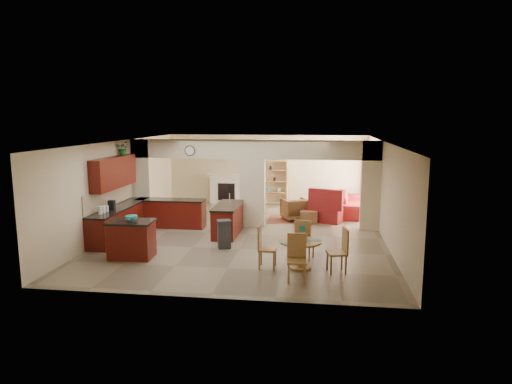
# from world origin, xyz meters

# --- Properties ---
(floor) EXTENTS (10.00, 10.00, 0.00)m
(floor) POSITION_xyz_m (0.00, 0.00, 0.00)
(floor) COLOR #807258
(floor) RESTS_ON ground
(ceiling) EXTENTS (10.00, 10.00, 0.00)m
(ceiling) POSITION_xyz_m (0.00, 0.00, 2.80)
(ceiling) COLOR white
(ceiling) RESTS_ON wall_back
(wall_back) EXTENTS (8.00, 0.00, 8.00)m
(wall_back) POSITION_xyz_m (0.00, 5.00, 1.40)
(wall_back) COLOR beige
(wall_back) RESTS_ON floor
(wall_front) EXTENTS (8.00, 0.00, 8.00)m
(wall_front) POSITION_xyz_m (0.00, -5.00, 1.40)
(wall_front) COLOR beige
(wall_front) RESTS_ON floor
(wall_left) EXTENTS (0.00, 10.00, 10.00)m
(wall_left) POSITION_xyz_m (-4.00, 0.00, 1.40)
(wall_left) COLOR beige
(wall_left) RESTS_ON floor
(wall_right) EXTENTS (0.00, 10.00, 10.00)m
(wall_right) POSITION_xyz_m (4.00, 0.00, 1.40)
(wall_right) COLOR beige
(wall_right) RESTS_ON floor
(partition_left_pier) EXTENTS (0.60, 0.25, 2.80)m
(partition_left_pier) POSITION_xyz_m (-3.70, 1.00, 1.40)
(partition_left_pier) COLOR beige
(partition_left_pier) RESTS_ON floor
(partition_center_pier) EXTENTS (0.80, 0.25, 2.20)m
(partition_center_pier) POSITION_xyz_m (0.00, 1.00, 1.10)
(partition_center_pier) COLOR beige
(partition_center_pier) RESTS_ON floor
(partition_right_pier) EXTENTS (0.60, 0.25, 2.80)m
(partition_right_pier) POSITION_xyz_m (3.70, 1.00, 1.40)
(partition_right_pier) COLOR beige
(partition_right_pier) RESTS_ON floor
(partition_header) EXTENTS (8.00, 0.25, 0.60)m
(partition_header) POSITION_xyz_m (0.00, 1.00, 2.50)
(partition_header) COLOR beige
(partition_header) RESTS_ON partition_center_pier
(kitchen_counter) EXTENTS (2.52, 3.29, 1.48)m
(kitchen_counter) POSITION_xyz_m (-3.26, -0.25, 0.46)
(kitchen_counter) COLOR #410E07
(kitchen_counter) RESTS_ON floor
(upper_cabinets) EXTENTS (0.35, 2.40, 0.90)m
(upper_cabinets) POSITION_xyz_m (-3.82, -0.80, 1.92)
(upper_cabinets) COLOR #410E07
(upper_cabinets) RESTS_ON wall_left
(peninsula) EXTENTS (0.70, 1.85, 0.91)m
(peninsula) POSITION_xyz_m (-0.60, -0.11, 0.46)
(peninsula) COLOR #410E07
(peninsula) RESTS_ON floor
(wall_clock) EXTENTS (0.34, 0.03, 0.34)m
(wall_clock) POSITION_xyz_m (-2.00, 0.85, 2.45)
(wall_clock) COLOR #453017
(wall_clock) RESTS_ON partition_header
(rug) EXTENTS (1.60, 1.30, 0.01)m
(rug) POSITION_xyz_m (1.20, 2.10, 0.01)
(rug) COLOR brown
(rug) RESTS_ON floor
(fireplace) EXTENTS (1.60, 0.35, 1.20)m
(fireplace) POSITION_xyz_m (-1.60, 4.83, 0.61)
(fireplace) COLOR silver
(fireplace) RESTS_ON floor
(shelving_unit) EXTENTS (1.00, 0.32, 1.80)m
(shelving_unit) POSITION_xyz_m (0.35, 4.82, 0.90)
(shelving_unit) COLOR #986634
(shelving_unit) RESTS_ON floor
(window_a) EXTENTS (0.02, 0.90, 1.90)m
(window_a) POSITION_xyz_m (3.97, 2.30, 1.20)
(window_a) COLOR white
(window_a) RESTS_ON wall_right
(window_b) EXTENTS (0.02, 0.90, 1.90)m
(window_b) POSITION_xyz_m (3.97, 4.00, 1.20)
(window_b) COLOR white
(window_b) RESTS_ON wall_right
(glazed_door) EXTENTS (0.02, 0.70, 2.10)m
(glazed_door) POSITION_xyz_m (3.97, 3.15, 1.05)
(glazed_door) COLOR white
(glazed_door) RESTS_ON wall_right
(drape_a_left) EXTENTS (0.10, 0.28, 2.30)m
(drape_a_left) POSITION_xyz_m (3.93, 1.70, 1.20)
(drape_a_left) COLOR #402219
(drape_a_left) RESTS_ON wall_right
(drape_a_right) EXTENTS (0.10, 0.28, 2.30)m
(drape_a_right) POSITION_xyz_m (3.93, 2.90, 1.20)
(drape_a_right) COLOR #402219
(drape_a_right) RESTS_ON wall_right
(drape_b_left) EXTENTS (0.10, 0.28, 2.30)m
(drape_b_left) POSITION_xyz_m (3.93, 3.40, 1.20)
(drape_b_left) COLOR #402219
(drape_b_left) RESTS_ON wall_right
(drape_b_right) EXTENTS (0.10, 0.28, 2.30)m
(drape_b_right) POSITION_xyz_m (3.93, 4.60, 1.20)
(drape_b_right) COLOR #402219
(drape_b_right) RESTS_ON wall_right
(ceiling_fan) EXTENTS (1.00, 1.00, 0.10)m
(ceiling_fan) POSITION_xyz_m (1.50, 3.00, 2.56)
(ceiling_fan) COLOR white
(ceiling_fan) RESTS_ON ceiling
(kitchen_island) EXTENTS (1.13, 0.84, 0.95)m
(kitchen_island) POSITION_xyz_m (-2.55, -2.70, 0.48)
(kitchen_island) COLOR #410E07
(kitchen_island) RESTS_ON floor
(teal_bowl) EXTENTS (0.30, 0.30, 0.14)m
(teal_bowl) POSITION_xyz_m (-2.52, -2.74, 1.02)
(teal_bowl) COLOR teal
(teal_bowl) RESTS_ON kitchen_island
(trash_can) EXTENTS (0.41, 0.38, 0.71)m
(trash_can) POSITION_xyz_m (-0.41, -1.56, 0.36)
(trash_can) COLOR #2C2C2F
(trash_can) RESTS_ON floor
(dining_table) EXTENTS (0.99, 0.99, 0.68)m
(dining_table) POSITION_xyz_m (1.69, -2.99, 0.46)
(dining_table) COLOR #986634
(dining_table) RESTS_ON floor
(fruit_bowl) EXTENTS (0.31, 0.31, 0.17)m
(fruit_bowl) POSITION_xyz_m (1.65, -2.99, 0.76)
(fruit_bowl) COLOR #67A122
(fruit_bowl) RESTS_ON dining_table
(sofa) EXTENTS (2.69, 1.21, 0.77)m
(sofa) POSITION_xyz_m (3.30, 3.40, 0.38)
(sofa) COLOR maroon
(sofa) RESTS_ON floor
(chaise) EXTENTS (1.41, 1.27, 0.46)m
(chaise) POSITION_xyz_m (2.34, 2.11, 0.23)
(chaise) COLOR maroon
(chaise) RESTS_ON floor
(armchair) EXTENTS (1.07, 1.08, 0.76)m
(armchair) POSITION_xyz_m (1.30, 2.16, 0.38)
(armchair) COLOR maroon
(armchair) RESTS_ON floor
(ottoman) EXTENTS (0.58, 0.58, 0.41)m
(ottoman) POSITION_xyz_m (1.80, 1.81, 0.21)
(ottoman) COLOR maroon
(ottoman) RESTS_ON floor
(plant) EXTENTS (0.43, 0.39, 0.42)m
(plant) POSITION_xyz_m (-3.82, -0.08, 2.58)
(plant) COLOR #1A5115
(plant) RESTS_ON upper_cabinets
(chair_north) EXTENTS (0.52, 0.52, 1.02)m
(chair_north) POSITION_xyz_m (1.75, -2.29, 0.55)
(chair_north) COLOR #986634
(chair_north) RESTS_ON floor
(chair_east) EXTENTS (0.50, 0.50, 1.02)m
(chair_east) POSITION_xyz_m (2.61, -3.12, 0.55)
(chair_east) COLOR #986634
(chair_east) RESTS_ON floor
(chair_south) EXTENTS (0.45, 0.45, 1.02)m
(chair_south) POSITION_xyz_m (1.64, -3.76, 0.55)
(chair_south) COLOR #986634
(chair_south) RESTS_ON floor
(chair_west) EXTENTS (0.43, 0.43, 1.02)m
(chair_west) POSITION_xyz_m (0.84, -3.03, 0.55)
(chair_west) COLOR #986634
(chair_west) RESTS_ON floor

